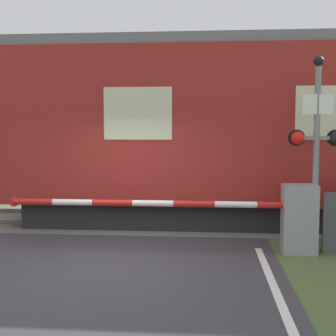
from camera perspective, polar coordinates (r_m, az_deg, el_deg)
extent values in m
plane|color=#4C6033|center=(8.08, -6.95, -11.25)|extent=(80.00, 80.00, 0.00)
cube|color=#666056|center=(11.35, -3.39, -6.44)|extent=(36.00, 3.20, 0.03)
cube|color=#595451|center=(10.64, -3.95, -6.85)|extent=(36.00, 0.08, 0.10)
cube|color=#595451|center=(12.04, -2.90, -5.47)|extent=(36.00, 0.08, 0.10)
cube|color=black|center=(11.45, 17.26, -5.10)|extent=(13.07, 2.35, 0.60)
cube|color=maroon|center=(11.28, 17.52, 4.91)|extent=(14.20, 2.76, 3.38)
cube|color=slate|center=(11.44, 17.76, 14.02)|extent=(13.92, 2.54, 0.24)
cube|color=beige|center=(9.94, 19.31, 6.36)|extent=(1.42, 0.02, 1.08)
cube|color=beige|center=(9.74, -3.71, 6.66)|extent=(1.42, 0.02, 1.08)
cube|color=gray|center=(8.73, 15.71, -6.00)|extent=(0.60, 0.44, 1.24)
cylinder|color=gray|center=(8.69, 15.75, -4.40)|extent=(0.16, 0.16, 0.18)
cylinder|color=red|center=(8.62, 13.28, -4.41)|extent=(0.75, 0.11, 0.11)
cylinder|color=white|center=(8.55, 8.27, -4.41)|extent=(0.75, 0.11, 0.11)
cylinder|color=red|center=(8.54, 3.20, -4.38)|extent=(0.75, 0.11, 0.11)
cylinder|color=white|center=(8.59, -1.84, -4.32)|extent=(0.75, 0.11, 0.11)
cylinder|color=red|center=(8.71, -6.78, -4.22)|extent=(0.75, 0.11, 0.11)
cylinder|color=white|center=(8.89, -11.55, -4.10)|extent=(0.75, 0.11, 0.11)
cylinder|color=red|center=(9.13, -16.10, -3.96)|extent=(0.75, 0.11, 0.11)
cylinder|color=red|center=(9.27, -18.27, -3.88)|extent=(0.20, 0.02, 0.20)
cylinder|color=gray|center=(8.85, 17.59, 0.93)|extent=(0.11, 0.11, 3.33)
cube|color=gray|center=(8.83, 17.66, 3.52)|extent=(0.81, 0.07, 0.07)
sphere|color=red|center=(8.71, 15.52, 3.55)|extent=(0.24, 0.24, 0.24)
cylinder|color=black|center=(8.82, 15.39, 3.57)|extent=(0.30, 0.06, 0.30)
cylinder|color=black|center=(8.97, 19.73, 3.48)|extent=(0.30, 0.06, 0.30)
cube|color=white|center=(8.80, 17.82, 7.42)|extent=(0.55, 0.02, 0.36)
sphere|color=black|center=(8.91, 17.89, 12.33)|extent=(0.18, 0.18, 0.18)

